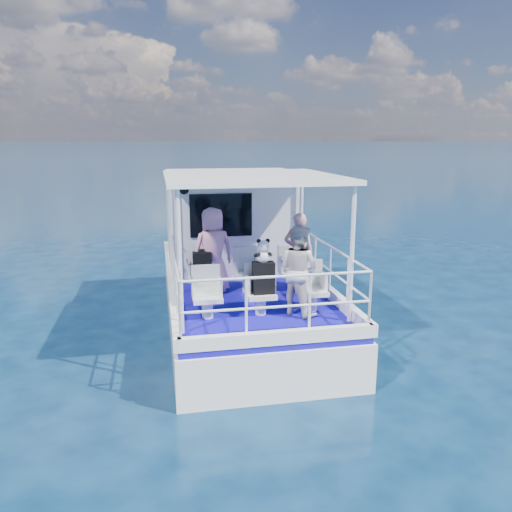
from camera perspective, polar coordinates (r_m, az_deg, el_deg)
The scene contains 20 objects.
ground at distance 9.85m, azimuth -0.79°, elevation -9.44°, with size 2000.00×2000.00×0.00m, color #071D38.
hull at distance 10.76m, azimuth -1.76°, elevation -7.43°, with size 3.00×7.00×1.60m, color white.
deck at distance 10.49m, azimuth -1.79°, elevation -3.08°, with size 2.90×6.90×0.10m, color #110985.
cabin at distance 11.50m, azimuth -2.90°, elevation 4.22°, with size 2.85×2.00×2.20m, color white.
canopy at distance 8.92m, azimuth -0.62°, elevation 9.02°, with size 3.00×3.20×0.08m, color white.
canopy_posts at distance 9.02m, azimuth -0.54°, elevation 1.76°, with size 2.77×2.97×2.20m.
railings at distance 8.85m, azimuth -0.15°, elevation -2.46°, with size 2.84×3.59×1.00m, color white, non-canonical shape.
seat_port_fwd at distance 9.56m, azimuth -6.35°, elevation -3.29°, with size 0.48×0.46×0.38m, color silver.
seat_center_fwd at distance 9.67m, azimuth -1.03°, elevation -3.02°, with size 0.48×0.46×0.38m, color silver.
seat_stbd_fwd at distance 9.86m, azimuth 4.13°, elevation -2.73°, with size 0.48×0.46×0.38m, color silver.
seat_port_aft at distance 8.32m, azimuth -5.57°, elevation -5.78°, with size 0.48×0.46×0.38m, color silver.
seat_center_aft at distance 8.45m, azimuth 0.54°, elevation -5.43°, with size 0.48×0.46×0.38m, color silver.
seat_stbd_aft at distance 8.67m, azimuth 6.40°, elevation -5.03°, with size 0.48×0.46×0.38m, color silver.
passenger_port_fwd at distance 9.54m, azimuth -4.94°, elevation 0.64°, with size 0.62×0.44×1.65m, color pink.
passenger_stbd_fwd at distance 9.63m, azimuth 4.88°, elevation 0.43°, with size 0.56×0.37×1.54m, color #DD948F.
passenger_stbd_aft at distance 8.35m, azimuth 4.85°, elevation -1.60°, with size 0.74×0.58×1.53m, color beige.
backpack_port at distance 9.41m, azimuth -6.17°, elevation -0.91°, with size 0.35×0.19×0.45m, color black.
backpack_center at distance 8.28m, azimuth 0.85°, elevation -2.51°, with size 0.36×0.20×0.53m, color black.
compact_camera at distance 9.35m, azimuth -6.21°, elevation 0.61°, with size 0.10×0.06×0.06m, color black.
panda at distance 8.15m, azimuth 0.83°, elevation 0.60°, with size 0.26×0.21×0.39m, color silver, non-canonical shape.
Camera 1 is at (-1.63, -8.94, 3.78)m, focal length 35.00 mm.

